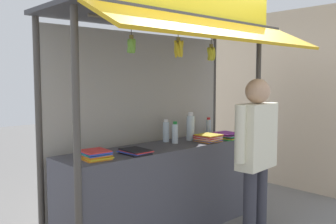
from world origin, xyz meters
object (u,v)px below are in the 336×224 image
at_px(banana_bunch_rightmost, 211,53).
at_px(banana_bunch_leftmost, 178,48).
at_px(water_bottle_front_left, 175,133).
at_px(magazine_stack_far_left, 95,155).
at_px(magazine_stack_mid_left, 135,152).
at_px(water_bottle_right, 190,127).
at_px(magazine_stack_far_right, 227,136).
at_px(magazine_stack_center, 208,138).
at_px(water_bottle_back_right, 166,131).
at_px(water_bottle_back_left, 209,127).
at_px(vendor_person, 256,147).
at_px(banana_bunch_inner_right, 131,46).

height_order(banana_bunch_rightmost, banana_bunch_leftmost, same).
distance_m(water_bottle_front_left, magazine_stack_far_left, 1.07).
bearing_deg(water_bottle_front_left, magazine_stack_mid_left, -166.03).
relative_size(water_bottle_right, magazine_stack_far_right, 1.07).
bearing_deg(magazine_stack_center, magazine_stack_far_left, 178.18).
bearing_deg(banana_bunch_rightmost, water_bottle_back_right, 102.47).
bearing_deg(water_bottle_right, water_bottle_back_left, 13.45).
height_order(magazine_stack_far_left, vendor_person, vendor_person).
bearing_deg(water_bottle_back_left, water_bottle_back_right, 179.91).
relative_size(water_bottle_front_left, banana_bunch_inner_right, 0.94).
bearing_deg(water_bottle_front_left, banana_bunch_inner_right, -155.14).
bearing_deg(banana_bunch_leftmost, water_bottle_right, 35.48).
distance_m(water_bottle_right, vendor_person, 0.92).
distance_m(water_bottle_back_right, water_bottle_right, 0.30).
relative_size(water_bottle_right, banana_bunch_leftmost, 1.18).
xyz_separation_m(water_bottle_back_right, banana_bunch_inner_right, (-0.87, -0.54, 0.85)).
height_order(magazine_stack_mid_left, banana_bunch_inner_right, banana_bunch_inner_right).
bearing_deg(magazine_stack_far_left, water_bottle_back_left, 7.84).
bearing_deg(magazine_stack_center, water_bottle_right, 116.95).
xyz_separation_m(water_bottle_back_left, vendor_person, (-0.47, -1.02, -0.05)).
xyz_separation_m(magazine_stack_far_right, magazine_stack_far_left, (-1.71, 0.09, 0.00)).
bearing_deg(water_bottle_back_left, magazine_stack_far_right, -98.12).
bearing_deg(water_bottle_back_left, vendor_person, -114.87).
relative_size(water_bottle_back_left, magazine_stack_far_right, 0.74).
height_order(banana_bunch_inner_right, banana_bunch_leftmost, same).
xyz_separation_m(magazine_stack_far_left, banana_bunch_rightmost, (1.17, -0.30, 0.91)).
relative_size(magazine_stack_center, banana_bunch_leftmost, 1.02).
distance_m(water_bottle_front_left, magazine_stack_center, 0.40).
bearing_deg(water_bottle_back_right, magazine_stack_mid_left, -155.48).
bearing_deg(banana_bunch_inner_right, water_bottle_back_left, 18.90).
relative_size(magazine_stack_mid_left, banana_bunch_leftmost, 1.10).
relative_size(banana_bunch_rightmost, banana_bunch_leftmost, 1.05).
relative_size(magazine_stack_mid_left, magazine_stack_far_right, 0.99).
bearing_deg(vendor_person, water_bottle_back_right, 97.59).
bearing_deg(water_bottle_back_left, magazine_stack_far_left, -172.16).
height_order(water_bottle_right, magazine_stack_far_right, water_bottle_right).
bearing_deg(magazine_stack_far_left, magazine_stack_center, -1.82).
distance_m(water_bottle_front_left, banana_bunch_rightmost, 0.94).
bearing_deg(magazine_stack_far_right, water_bottle_front_left, 162.82).
xyz_separation_m(magazine_stack_center, vendor_person, (-0.14, -0.73, 0.01)).
height_order(water_bottle_front_left, water_bottle_back_right, water_bottle_back_right).
bearing_deg(magazine_stack_far_right, magazine_stack_far_left, 177.01).
xyz_separation_m(magazine_stack_center, banana_bunch_rightmost, (-0.26, -0.25, 0.91)).
relative_size(water_bottle_front_left, magazine_stack_far_left, 0.90).
distance_m(water_bottle_back_left, water_bottle_right, 0.44).
bearing_deg(magazine_stack_far_right, magazine_stack_mid_left, 178.49).
distance_m(banana_bunch_rightmost, vendor_person, 1.02).
distance_m(water_bottle_back_right, banana_bunch_rightmost, 1.00).
height_order(banana_bunch_rightmost, vendor_person, banana_bunch_rightmost).
bearing_deg(water_bottle_front_left, banana_bunch_rightmost, -75.41).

